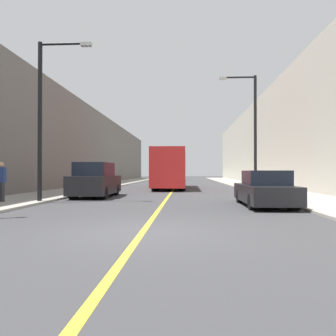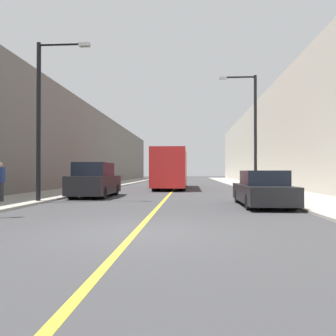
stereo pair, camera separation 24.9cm
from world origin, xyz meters
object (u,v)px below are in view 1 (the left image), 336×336
at_px(car_right_near, 265,190).
at_px(street_lamp_right, 252,126).
at_px(pedestrian, 1,181).
at_px(street_lamp_left, 45,110).
at_px(bus, 170,168).
at_px(parked_suv_left, 95,181).

relative_size(car_right_near, street_lamp_right, 0.60).
xyz_separation_m(car_right_near, pedestrian, (-11.68, 0.33, 0.36)).
relative_size(street_lamp_left, street_lamp_right, 0.94).
xyz_separation_m(car_right_near, street_lamp_left, (-9.88, 0.80, 3.64)).
distance_m(street_lamp_right, pedestrian, 15.62).
xyz_separation_m(street_lamp_left, pedestrian, (-1.80, -0.47, -3.28)).
bearing_deg(bus, parked_suv_left, -111.42).
xyz_separation_m(bus, pedestrian, (-7.01, -13.85, -0.70)).
height_order(parked_suv_left, street_lamp_left, street_lamp_left).
bearing_deg(street_lamp_right, car_right_near, -97.91).
bearing_deg(parked_suv_left, pedestrian, -127.90).
bearing_deg(car_right_near, pedestrian, 178.39).
distance_m(street_lamp_left, street_lamp_right, 13.45).
relative_size(car_right_near, pedestrian, 2.60).
bearing_deg(street_lamp_left, bus, 68.72).
height_order(bus, parked_suv_left, bus).
xyz_separation_m(bus, street_lamp_right, (5.84, -5.71, 2.84)).
distance_m(bus, pedestrian, 15.54).
bearing_deg(street_lamp_right, bus, 135.64).
distance_m(parked_suv_left, street_lamp_left, 5.17).
bearing_deg(bus, street_lamp_right, -44.36).
bearing_deg(bus, car_right_near, -71.78).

